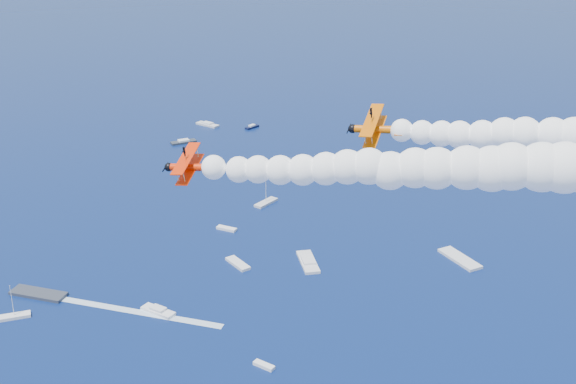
% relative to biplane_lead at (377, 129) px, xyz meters
% --- Properties ---
extents(biplane_lead, '(8.39, 9.86, 7.35)m').
position_rel_biplane_lead_xyz_m(biplane_lead, '(0.00, 0.00, 0.00)').
color(biplane_lead, '#DE5F04').
extents(biplane_trail, '(8.05, 9.25, 6.25)m').
position_rel_biplane_lead_xyz_m(biplane_trail, '(-17.50, -17.60, -1.74)').
color(biplane_trail, '#F02A05').
extents(smoke_trail_trail, '(70.96, 32.44, 12.56)m').
position_rel_biplane_lead_xyz_m(smoke_trail_trail, '(16.04, -10.93, 0.90)').
color(smoke_trail_trail, white).
extents(spectator_boats, '(213.31, 171.47, 0.70)m').
position_rel_biplane_lead_xyz_m(spectator_boats, '(-11.42, 84.87, -56.55)').
color(spectator_boats, white).
rests_on(spectator_boats, ground).
extents(boat_wakes, '(179.26, 83.27, 0.04)m').
position_rel_biplane_lead_xyz_m(boat_wakes, '(28.07, 59.78, -56.87)').
color(boat_wakes, white).
rests_on(boat_wakes, ground).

